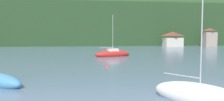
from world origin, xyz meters
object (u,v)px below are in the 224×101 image
at_px(shore_building_central, 209,37).
at_px(mooring_buoy_near, 107,67).
at_px(sailboat_far_0, 113,54).
at_px(shore_building_westcentral, 173,39).
at_px(sailboat_near_1, 200,97).

bearing_deg(shore_building_central, mooring_buoy_near, -132.04).
relative_size(shore_building_central, sailboat_far_0, 0.85).
xyz_separation_m(shore_building_westcentral, sailboat_far_0, (-28.71, -37.74, -2.51)).
bearing_deg(shore_building_westcentral, sailboat_near_1, -111.66).
height_order(shore_building_central, mooring_buoy_near, shore_building_central).
xyz_separation_m(shore_building_central, mooring_buoy_near, (-46.43, -51.50, -3.65)).
distance_m(shore_building_central, sailboat_near_1, 79.17).
bearing_deg(shore_building_westcentral, sailboat_far_0, -127.26).
bearing_deg(shore_building_central, sailboat_near_1, -122.22).
relative_size(shore_building_westcentral, sailboat_near_1, 1.05).
height_order(shore_building_central, sailboat_far_0, sailboat_far_0).
bearing_deg(sailboat_far_0, shore_building_central, 23.97).
bearing_deg(shore_building_central, shore_building_westcentral, 177.37).
bearing_deg(sailboat_near_1, shore_building_central, 110.33).
height_order(shore_building_westcentral, sailboat_far_0, sailboat_far_0).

